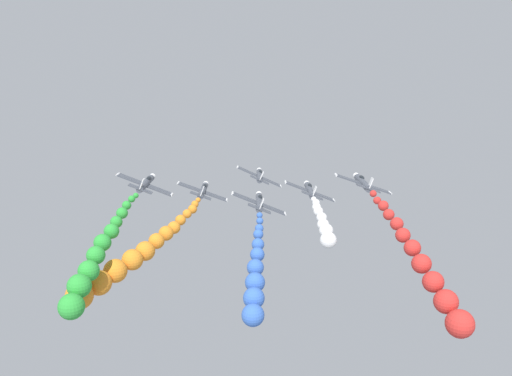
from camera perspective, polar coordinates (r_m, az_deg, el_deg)
The scene contains 11 objects.
airplane_lead at distance 100.20m, azimuth 0.41°, elevation 1.42°, with size 8.86×10.35×4.27m.
airplane_left_inner at distance 92.80m, azimuth -5.92°, elevation -0.24°, with size 9.10×10.35×3.64m.
smoke_trail_left_inner at distance 68.24m, azimuth -14.25°, elevation -8.05°, with size 12.99×29.45×6.58m.
airplane_right_inner at distance 91.07m, azimuth 6.04°, elevation -0.21°, with size 9.05×10.35×3.77m.
smoke_trail_right_inner at distance 76.52m, azimuth 7.61°, elevation -4.24°, with size 2.68×13.77×4.63m.
airplane_left_outer at distance 83.48m, azimuth 0.38°, elevation -1.57°, with size 9.00×10.35×3.92m.
smoke_trail_left_outer at distance 62.71m, azimuth -0.08°, elevation -10.27°, with size 2.75×22.63×7.36m.
airplane_right_outer at distance 85.14m, azimuth -12.18°, elevation 0.54°, with size 9.02×10.35×3.86m.
smoke_trail_right_outer at distance 63.25m, azimuth -17.83°, elevation -8.20°, with size 3.73×25.40×8.38m.
airplane_trailing at distance 83.58m, azimuth 11.86°, elevation 0.61°, with size 9.18×10.35×3.48m.
smoke_trail_trailing at distance 62.56m, azimuth 18.84°, elevation -9.32°, with size 6.29×25.57×10.34m.
Camera 1 is at (0.03, -85.97, 105.54)m, focal length 35.78 mm.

